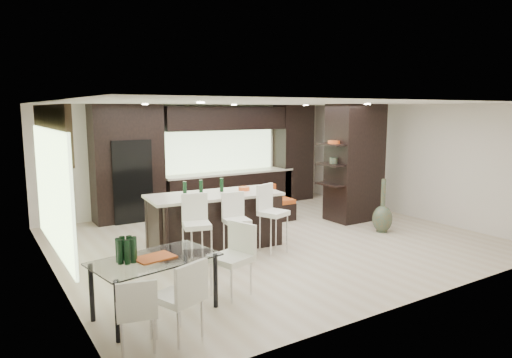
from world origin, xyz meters
TOP-DOWN VIEW (x-y plane):
  - ground at (0.00, 0.00)m, footprint 8.00×8.00m
  - back_wall at (0.00, 3.50)m, footprint 8.00×0.02m
  - left_wall at (-4.00, 0.00)m, footprint 0.02×7.00m
  - right_wall at (4.00, 0.00)m, footprint 0.02×7.00m
  - ceiling at (0.00, 0.00)m, footprint 8.00×7.00m
  - window_left at (-3.96, 0.20)m, footprint 0.04×3.20m
  - window_back at (0.60, 3.46)m, footprint 3.40×0.04m
  - stone_accent at (-3.93, 0.20)m, footprint 0.08×3.00m
  - ceiling_spots at (0.00, 0.25)m, footprint 4.00×3.00m
  - back_cabinetry at (0.50, 3.17)m, footprint 6.80×0.68m
  - refrigerator at (-1.90, 3.12)m, footprint 0.90×0.68m
  - partition_column at (2.60, 0.40)m, footprint 1.20×0.80m
  - kitchen_island at (-1.19, 0.18)m, footprint 2.55×1.27m
  - stool_left at (-1.95, -0.66)m, footprint 0.53×0.53m
  - stool_mid at (-1.19, -0.65)m, footprint 0.47×0.47m
  - stool_right at (-0.43, -0.67)m, footprint 0.57×0.57m
  - bench at (0.76, 1.29)m, footprint 1.31×0.55m
  - floor_vase at (2.30, -0.77)m, footprint 0.50×0.50m
  - dining_table at (-3.14, -1.98)m, footprint 1.65×1.11m
  - chair_near at (-3.14, -2.72)m, footprint 0.60×0.60m
  - chair_far at (-3.61, -2.69)m, footprint 0.50×0.50m
  - chair_end at (-2.05, -1.98)m, footprint 0.63×0.63m

SIDE VIEW (x-z plane):
  - ground at x=0.00m, z-range 0.00..0.00m
  - bench at x=0.76m, z-range 0.00..0.50m
  - dining_table at x=-3.14m, z-range 0.00..0.73m
  - chair_far at x=-3.61m, z-range 0.00..0.77m
  - chair_near at x=-3.14m, z-range 0.00..0.86m
  - chair_end at x=-2.05m, z-range 0.00..0.93m
  - stool_mid at x=-1.19m, z-range 0.00..0.93m
  - stool_left at x=-1.95m, z-range 0.00..0.98m
  - stool_right at x=-0.43m, z-range 0.00..1.00m
  - kitchen_island at x=-1.19m, z-range 0.00..1.03m
  - floor_vase at x=2.30m, z-range 0.00..1.14m
  - refrigerator at x=-1.90m, z-range 0.00..1.90m
  - back_wall at x=0.00m, z-range 0.00..2.70m
  - left_wall at x=-4.00m, z-range 0.00..2.70m
  - right_wall at x=4.00m, z-range 0.00..2.70m
  - window_left at x=-3.96m, z-range 0.40..2.30m
  - back_cabinetry at x=0.50m, z-range 0.00..2.70m
  - partition_column at x=2.60m, z-range 0.00..2.70m
  - window_back at x=0.60m, z-range 0.95..2.15m
  - stone_accent at x=-3.93m, z-range 1.85..2.65m
  - ceiling_spots at x=0.00m, z-range 2.67..2.69m
  - ceiling at x=0.00m, z-range 2.69..2.71m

